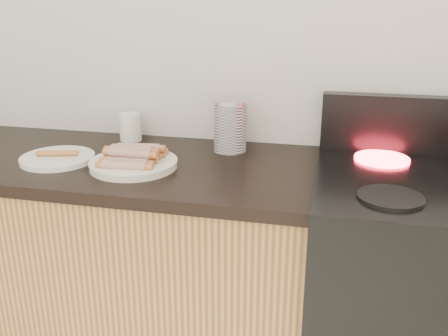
% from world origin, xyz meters
% --- Properties ---
extents(wall_back, '(4.00, 0.04, 2.60)m').
position_xyz_m(wall_back, '(0.00, 2.00, 1.30)').
color(wall_back, silver).
rests_on(wall_back, ground).
extents(cabinet_base, '(2.20, 0.59, 0.86)m').
position_xyz_m(cabinet_base, '(-0.70, 1.69, 0.43)').
color(cabinet_base, '#B67841').
rests_on(cabinet_base, floor).
extents(counter_slab, '(2.20, 0.62, 0.04)m').
position_xyz_m(counter_slab, '(-0.70, 1.69, 0.88)').
color(counter_slab, black).
rests_on(counter_slab, cabinet_base).
extents(stove, '(0.76, 0.65, 0.91)m').
position_xyz_m(stove, '(0.78, 1.68, 0.46)').
color(stove, black).
rests_on(stove, floor).
extents(stove_panel, '(0.76, 0.06, 0.20)m').
position_xyz_m(stove_panel, '(0.78, 1.96, 1.01)').
color(stove_panel, black).
rests_on(stove_panel, stove).
extents(burner_near_left, '(0.18, 0.18, 0.01)m').
position_xyz_m(burner_near_left, '(0.61, 1.51, 0.92)').
color(burner_near_left, black).
rests_on(burner_near_left, stove).
extents(burner_far_left, '(0.18, 0.18, 0.01)m').
position_xyz_m(burner_far_left, '(0.61, 1.84, 0.92)').
color(burner_far_left, '#FF1E2D').
rests_on(burner_far_left, stove).
extents(main_plate, '(0.36, 0.36, 0.02)m').
position_xyz_m(main_plate, '(-0.19, 1.62, 0.91)').
color(main_plate, white).
rests_on(main_plate, counter_slab).
extents(side_plate, '(0.30, 0.30, 0.02)m').
position_xyz_m(side_plate, '(-0.47, 1.63, 0.91)').
color(side_plate, white).
rests_on(side_plate, counter_slab).
extents(hotdog_pile, '(0.14, 0.20, 0.06)m').
position_xyz_m(hotdog_pile, '(-0.19, 1.62, 0.94)').
color(hotdog_pile, '#97383C').
rests_on(hotdog_pile, main_plate).
extents(plain_sausages, '(0.13, 0.05, 0.02)m').
position_xyz_m(plain_sausages, '(-0.47, 1.63, 0.93)').
color(plain_sausages, '#CE703B').
rests_on(plain_sausages, side_plate).
extents(canister, '(0.12, 0.12, 0.19)m').
position_xyz_m(canister, '(0.08, 1.87, 0.99)').
color(canister, silver).
rests_on(canister, counter_slab).
extents(mug, '(0.11, 0.11, 0.10)m').
position_xyz_m(mug, '(-0.32, 1.92, 0.95)').
color(mug, white).
rests_on(mug, counter_slab).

